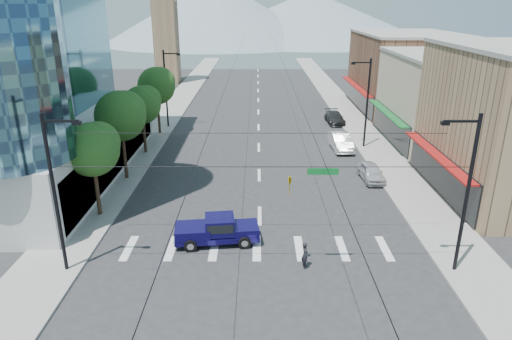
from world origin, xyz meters
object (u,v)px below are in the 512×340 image
at_px(pickup_truck, 217,230).
at_px(parked_car_near, 371,172).
at_px(parked_car_mid, 341,142).
at_px(parked_car_far, 335,118).
at_px(pedestrian, 305,255).

xyz_separation_m(pickup_truck, parked_car_near, (12.08, 10.68, -0.22)).
distance_m(parked_car_mid, parked_car_far, 10.72).
distance_m(pedestrian, parked_car_mid, 22.70).
bearing_deg(parked_car_mid, parked_car_near, -85.53).
xyz_separation_m(parked_car_near, parked_car_far, (0.00, 19.14, -0.00)).
relative_size(pedestrian, parked_car_mid, 0.32).
relative_size(pickup_truck, parked_car_mid, 1.08).
height_order(parked_car_near, parked_car_mid, parked_car_mid).
xyz_separation_m(parked_car_mid, parked_car_far, (1.11, 10.66, -0.13)).
relative_size(pedestrian, parked_car_far, 0.33).
xyz_separation_m(pedestrian, parked_car_mid, (5.79, 21.95, 0.03)).
xyz_separation_m(parked_car_near, parked_car_mid, (-1.11, 8.47, 0.13)).
height_order(parked_car_near, parked_car_far, parked_car_near).
bearing_deg(pickup_truck, parked_car_mid, 53.49).
height_order(parked_car_mid, parked_car_far, parked_car_mid).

